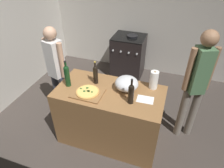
{
  "coord_description": "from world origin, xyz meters",
  "views": [
    {
      "loc": [
        0.92,
        -1.4,
        2.5
      ],
      "look_at": [
        0.2,
        0.67,
        0.95
      ],
      "focal_mm": 31.81,
      "sensor_mm": 36.0,
      "label": 1
    }
  ],
  "objects_px": {
    "pizza": "(88,92)",
    "wine_bottle_green": "(95,74)",
    "person_in_red": "(196,82)",
    "wine_bottle_dark": "(67,75)",
    "wine_bottle_clear": "(131,93)",
    "person_in_stripes": "(57,69)",
    "mixing_bowl": "(127,84)",
    "paper_towel_roll": "(154,80)",
    "stove": "(128,56)"
  },
  "relations": [
    {
      "from": "wine_bottle_green",
      "to": "wine_bottle_clear",
      "type": "height_order",
      "value": "wine_bottle_clear"
    },
    {
      "from": "wine_bottle_clear",
      "to": "stove",
      "type": "bearing_deg",
      "value": 105.45
    },
    {
      "from": "pizza",
      "to": "person_in_red",
      "type": "xyz_separation_m",
      "value": [
        1.32,
        0.6,
        0.06
      ]
    },
    {
      "from": "pizza",
      "to": "wine_bottle_green",
      "type": "bearing_deg",
      "value": 89.03
    },
    {
      "from": "pizza",
      "to": "wine_bottle_clear",
      "type": "height_order",
      "value": "wine_bottle_clear"
    },
    {
      "from": "wine_bottle_green",
      "to": "person_in_red",
      "type": "bearing_deg",
      "value": 14.2
    },
    {
      "from": "paper_towel_roll",
      "to": "wine_bottle_clear",
      "type": "height_order",
      "value": "wine_bottle_clear"
    },
    {
      "from": "pizza",
      "to": "stove",
      "type": "relative_size",
      "value": 0.32
    },
    {
      "from": "paper_towel_roll",
      "to": "wine_bottle_green",
      "type": "xyz_separation_m",
      "value": [
        -0.78,
        -0.15,
        0.02
      ]
    },
    {
      "from": "stove",
      "to": "person_in_red",
      "type": "relative_size",
      "value": 0.56
    },
    {
      "from": "wine_bottle_green",
      "to": "stove",
      "type": "xyz_separation_m",
      "value": [
        0.01,
        1.76,
        -0.59
      ]
    },
    {
      "from": "paper_towel_roll",
      "to": "wine_bottle_green",
      "type": "relative_size",
      "value": 0.76
    },
    {
      "from": "person_in_stripes",
      "to": "wine_bottle_dark",
      "type": "bearing_deg",
      "value": -39.91
    },
    {
      "from": "wine_bottle_clear",
      "to": "person_in_stripes",
      "type": "relative_size",
      "value": 0.22
    },
    {
      "from": "mixing_bowl",
      "to": "person_in_stripes",
      "type": "bearing_deg",
      "value": 172.12
    },
    {
      "from": "pizza",
      "to": "wine_bottle_clear",
      "type": "bearing_deg",
      "value": 1.09
    },
    {
      "from": "mixing_bowl",
      "to": "person_in_red",
      "type": "relative_size",
      "value": 0.18
    },
    {
      "from": "stove",
      "to": "person_in_red",
      "type": "height_order",
      "value": "person_in_red"
    },
    {
      "from": "wine_bottle_green",
      "to": "person_in_red",
      "type": "xyz_separation_m",
      "value": [
        1.32,
        0.33,
        -0.06
      ]
    },
    {
      "from": "stove",
      "to": "wine_bottle_dark",
      "type": "bearing_deg",
      "value": -100.05
    },
    {
      "from": "stove",
      "to": "person_in_stripes",
      "type": "relative_size",
      "value": 0.61
    },
    {
      "from": "mixing_bowl",
      "to": "person_in_red",
      "type": "bearing_deg",
      "value": 21.43
    },
    {
      "from": "pizza",
      "to": "wine_bottle_clear",
      "type": "relative_size",
      "value": 0.88
    },
    {
      "from": "pizza",
      "to": "paper_towel_roll",
      "type": "bearing_deg",
      "value": 27.69
    },
    {
      "from": "mixing_bowl",
      "to": "wine_bottle_clear",
      "type": "relative_size",
      "value": 0.9
    },
    {
      "from": "wine_bottle_clear",
      "to": "person_in_stripes",
      "type": "distance_m",
      "value": 1.37
    },
    {
      "from": "wine_bottle_green",
      "to": "wine_bottle_dark",
      "type": "relative_size",
      "value": 0.89
    },
    {
      "from": "mixing_bowl",
      "to": "wine_bottle_green",
      "type": "relative_size",
      "value": 0.92
    },
    {
      "from": "pizza",
      "to": "wine_bottle_clear",
      "type": "distance_m",
      "value": 0.58
    },
    {
      "from": "mixing_bowl",
      "to": "wine_bottle_dark",
      "type": "height_order",
      "value": "wine_bottle_dark"
    },
    {
      "from": "wine_bottle_clear",
      "to": "person_in_red",
      "type": "bearing_deg",
      "value": 37.95
    },
    {
      "from": "stove",
      "to": "person_in_stripes",
      "type": "distance_m",
      "value": 1.83
    },
    {
      "from": "wine_bottle_green",
      "to": "person_in_stripes",
      "type": "distance_m",
      "value": 0.77
    },
    {
      "from": "mixing_bowl",
      "to": "person_in_red",
      "type": "xyz_separation_m",
      "value": [
        0.87,
        0.34,
        -0.01
      ]
    },
    {
      "from": "wine_bottle_dark",
      "to": "person_in_stripes",
      "type": "relative_size",
      "value": 0.24
    },
    {
      "from": "person_in_stripes",
      "to": "person_in_red",
      "type": "xyz_separation_m",
      "value": [
        2.05,
        0.18,
        0.09
      ]
    },
    {
      "from": "paper_towel_roll",
      "to": "person_in_red",
      "type": "relative_size",
      "value": 0.15
    },
    {
      "from": "wine_bottle_green",
      "to": "person_in_red",
      "type": "height_order",
      "value": "person_in_red"
    },
    {
      "from": "wine_bottle_dark",
      "to": "person_in_red",
      "type": "distance_m",
      "value": 1.73
    },
    {
      "from": "person_in_stripes",
      "to": "mixing_bowl",
      "type": "bearing_deg",
      "value": -7.88
    },
    {
      "from": "pizza",
      "to": "stove",
      "type": "height_order",
      "value": "stove"
    },
    {
      "from": "wine_bottle_dark",
      "to": "wine_bottle_clear",
      "type": "bearing_deg",
      "value": -4.51
    },
    {
      "from": "wine_bottle_green",
      "to": "person_in_stripes",
      "type": "height_order",
      "value": "person_in_stripes"
    },
    {
      "from": "paper_towel_roll",
      "to": "stove",
      "type": "xyz_separation_m",
      "value": [
        -0.77,
        1.62,
        -0.57
      ]
    },
    {
      "from": "wine_bottle_green",
      "to": "wine_bottle_dark",
      "type": "xyz_separation_m",
      "value": [
        -0.33,
        -0.18,
        0.02
      ]
    },
    {
      "from": "paper_towel_roll",
      "to": "wine_bottle_clear",
      "type": "bearing_deg",
      "value": -117.65
    },
    {
      "from": "pizza",
      "to": "wine_bottle_green",
      "type": "height_order",
      "value": "wine_bottle_green"
    },
    {
      "from": "pizza",
      "to": "mixing_bowl",
      "type": "bearing_deg",
      "value": 29.46
    },
    {
      "from": "person_in_red",
      "to": "wine_bottle_dark",
      "type": "bearing_deg",
      "value": -162.69
    },
    {
      "from": "paper_towel_roll",
      "to": "wine_bottle_green",
      "type": "height_order",
      "value": "wine_bottle_green"
    }
  ]
}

